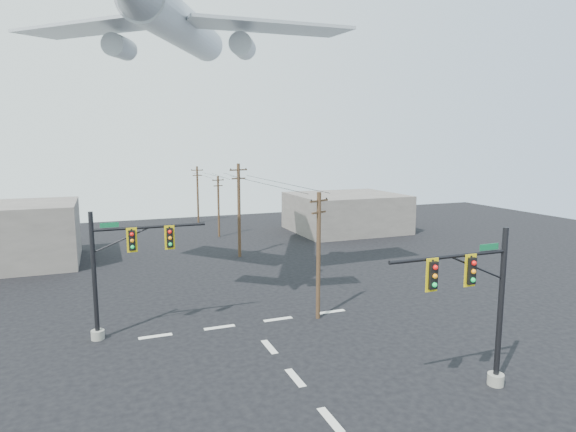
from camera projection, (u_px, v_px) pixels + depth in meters
name	position (u px, v px, depth m)	size (l,w,h in m)	color
ground	(331.00, 420.00, 20.52)	(120.00, 120.00, 0.00)	black
lane_markings	(286.00, 366.00, 25.43)	(14.00, 21.20, 0.01)	silver
signal_mast_near	(480.00, 307.00, 22.37)	(6.70, 0.86, 7.82)	gray
signal_mast_far	(119.00, 270.00, 28.86)	(7.04, 0.86, 7.78)	gray
utility_pole_a	(318.00, 253.00, 31.85)	(1.60, 0.82, 8.56)	#4B3220
utility_pole_b	(239.00, 209.00, 49.50)	(1.94, 0.57, 9.70)	#4B3220
utility_pole_c	(219.00, 205.00, 60.38)	(1.55, 0.50, 7.72)	#4B3220
utility_pole_d	(198.00, 193.00, 71.38)	(1.74, 0.30, 8.41)	#4B3220
power_lines	(235.00, 178.00, 51.09)	(2.11, 42.85, 1.03)	black
airliner	(181.00, 28.00, 35.61)	(23.59, 25.75, 7.27)	#A5ABB1
building_right	(346.00, 212.00, 64.91)	(14.00, 12.00, 5.00)	slate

